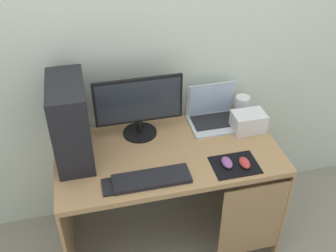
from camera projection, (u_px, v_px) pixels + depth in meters
ground_plane at (168, 233)px, 2.76m from camera, size 8.00×8.00×0.00m
wall_back at (153, 36)px, 2.30m from camera, size 4.00×0.05×2.60m
desk at (171, 172)px, 2.41m from camera, size 1.31×0.68×0.75m
pc_tower at (71, 122)px, 2.15m from camera, size 0.19×0.40×0.48m
monitor at (139, 106)px, 2.34m from camera, size 0.53×0.21×0.39m
laptop at (213, 115)px, 2.54m from camera, size 0.31×0.25×0.25m
speaker at (242, 106)px, 2.58m from camera, size 0.09×0.09×0.14m
projector at (248, 122)px, 2.46m from camera, size 0.20×0.14×0.12m
keyboard at (151, 179)px, 2.11m from camera, size 0.42×0.14×0.02m
mousepad at (235, 165)px, 2.22m from camera, size 0.26×0.20×0.00m
mouse_left at (227, 162)px, 2.21m from camera, size 0.06×0.10×0.03m
mouse_right at (245, 163)px, 2.20m from camera, size 0.06×0.10×0.03m
cell_phone at (109, 187)px, 2.08m from camera, size 0.07×0.13×0.01m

